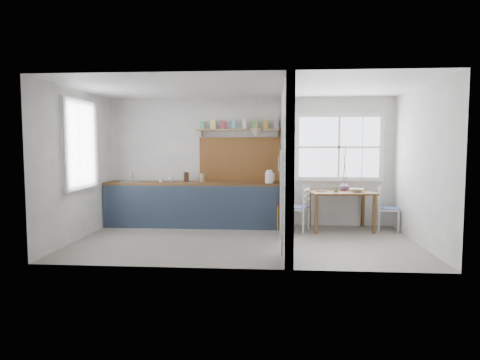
# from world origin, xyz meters

# --- Properties ---
(floor) EXTENTS (5.80, 3.20, 0.01)m
(floor) POSITION_xyz_m (0.00, 0.00, 0.00)
(floor) COLOR gray
(floor) RESTS_ON ground
(ceiling) EXTENTS (5.80, 3.20, 0.01)m
(ceiling) POSITION_xyz_m (0.00, 0.00, 2.60)
(ceiling) COLOR silver
(ceiling) RESTS_ON walls
(walls) EXTENTS (5.81, 3.21, 2.60)m
(walls) POSITION_xyz_m (0.00, 0.00, 1.30)
(walls) COLOR silver
(walls) RESTS_ON floor
(partition) EXTENTS (0.12, 3.20, 2.60)m
(partition) POSITION_xyz_m (0.70, 0.06, 1.45)
(partition) COLOR silver
(partition) RESTS_ON floor
(kitchen_window) EXTENTS (0.10, 1.16, 1.50)m
(kitchen_window) POSITION_xyz_m (-2.87, 0.00, 1.65)
(kitchen_window) COLOR white
(kitchen_window) RESTS_ON walls
(nook_window) EXTENTS (1.76, 0.10, 1.30)m
(nook_window) POSITION_xyz_m (1.80, 1.56, 1.60)
(nook_window) COLOR white
(nook_window) RESTS_ON walls
(counter) EXTENTS (3.50, 0.60, 0.90)m
(counter) POSITION_xyz_m (-1.13, 1.33, 0.46)
(counter) COLOR brown
(counter) RESTS_ON floor
(sink) EXTENTS (0.40, 0.40, 0.02)m
(sink) POSITION_xyz_m (-2.43, 1.30, 0.89)
(sink) COLOR silver
(sink) RESTS_ON counter
(backsplash) EXTENTS (1.65, 0.03, 0.90)m
(backsplash) POSITION_xyz_m (-0.20, 1.58, 1.35)
(backsplash) COLOR brown
(backsplash) RESTS_ON walls
(shelf) EXTENTS (1.75, 0.20, 0.21)m
(shelf) POSITION_xyz_m (-0.20, 1.49, 2.01)
(shelf) COLOR #937048
(shelf) RESTS_ON walls
(pendant_lamp) EXTENTS (0.26, 0.26, 0.16)m
(pendant_lamp) POSITION_xyz_m (0.15, 1.15, 1.88)
(pendant_lamp) COLOR beige
(pendant_lamp) RESTS_ON ceiling
(utensil_rail) EXTENTS (0.02, 0.50, 0.02)m
(utensil_rail) POSITION_xyz_m (0.61, 0.90, 1.45)
(utensil_rail) COLOR silver
(utensil_rail) RESTS_ON partition
(dining_table) EXTENTS (1.29, 0.93, 0.75)m
(dining_table) POSITION_xyz_m (1.79, 1.14, 0.38)
(dining_table) COLOR brown
(dining_table) RESTS_ON floor
(chair_left) EXTENTS (0.53, 0.53, 0.89)m
(chair_left) POSITION_xyz_m (0.95, 1.05, 0.45)
(chair_left) COLOR silver
(chair_left) RESTS_ON floor
(chair_right) EXTENTS (0.48, 0.48, 0.85)m
(chair_right) POSITION_xyz_m (2.72, 1.21, 0.43)
(chair_right) COLOR silver
(chair_right) RESTS_ON floor
(kettle) EXTENTS (0.26, 0.23, 0.25)m
(kettle) POSITION_xyz_m (0.41, 1.20, 1.03)
(kettle) COLOR white
(kettle) RESTS_ON counter
(mug_a) EXTENTS (0.13, 0.13, 0.10)m
(mug_a) POSITION_xyz_m (-1.75, 1.17, 0.95)
(mug_a) COLOR white
(mug_a) RESTS_ON counter
(mug_b) EXTENTS (0.14, 0.14, 0.09)m
(mug_b) POSITION_xyz_m (-1.60, 1.40, 0.95)
(mug_b) COLOR white
(mug_b) RESTS_ON counter
(knife_block) EXTENTS (0.12, 0.14, 0.19)m
(knife_block) POSITION_xyz_m (-1.28, 1.39, 1.00)
(knife_block) COLOR #332014
(knife_block) RESTS_ON counter
(jar) EXTENTS (0.12, 0.12, 0.17)m
(jar) POSITION_xyz_m (-0.95, 1.35, 0.98)
(jar) COLOR #9A8B5C
(jar) RESTS_ON counter
(towel_magenta) EXTENTS (0.02, 0.03, 0.54)m
(towel_magenta) POSITION_xyz_m (0.58, 0.99, 0.28)
(towel_magenta) COLOR #B9133A
(towel_magenta) RESTS_ON counter
(towel_orange) EXTENTS (0.02, 0.03, 0.45)m
(towel_orange) POSITION_xyz_m (0.58, 0.94, 0.25)
(towel_orange) COLOR orange
(towel_orange) RESTS_ON counter
(bowl) EXTENTS (0.31, 0.31, 0.06)m
(bowl) POSITION_xyz_m (2.07, 1.06, 0.79)
(bowl) COLOR beige
(bowl) RESTS_ON dining_table
(table_cup) EXTENTS (0.11, 0.11, 0.10)m
(table_cup) POSITION_xyz_m (1.68, 1.03, 0.81)
(table_cup) COLOR #5B7858
(table_cup) RESTS_ON dining_table
(plate) EXTENTS (0.19, 0.19, 0.02)m
(plate) POSITION_xyz_m (1.41, 1.04, 0.76)
(plate) COLOR #2E2A2B
(plate) RESTS_ON dining_table
(vase) EXTENTS (0.19, 0.19, 0.19)m
(vase) POSITION_xyz_m (1.88, 1.29, 0.85)
(vase) COLOR #5F3D64
(vase) RESTS_ON dining_table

